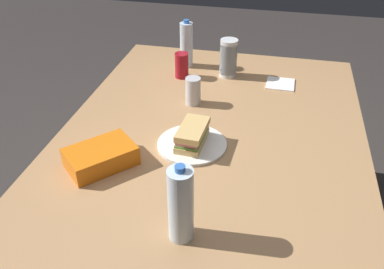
{
  "coord_description": "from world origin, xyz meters",
  "views": [
    {
      "loc": [
        1.31,
        0.22,
        1.62
      ],
      "look_at": [
        0.09,
        -0.06,
        0.78
      ],
      "focal_mm": 38.61,
      "sensor_mm": 36.0,
      "label": 1
    }
  ],
  "objects_px": {
    "dining_table": "(211,150)",
    "water_bottle_spare": "(186,45)",
    "sandwich": "(192,134)",
    "paper_plate": "(192,144)",
    "plastic_cup_stack": "(228,58)",
    "soda_can_silver": "(193,91)",
    "chip_bag": "(101,157)",
    "soda_can_red": "(182,65)",
    "water_bottle_tall": "(181,205)"
  },
  "relations": [
    {
      "from": "dining_table",
      "to": "water_bottle_spare",
      "type": "xyz_separation_m",
      "value": [
        -0.6,
        -0.24,
        0.19
      ]
    },
    {
      "from": "sandwich",
      "to": "dining_table",
      "type": "bearing_deg",
      "value": 148.47
    },
    {
      "from": "paper_plate",
      "to": "plastic_cup_stack",
      "type": "relative_size",
      "value": 1.41
    },
    {
      "from": "paper_plate",
      "to": "soda_can_silver",
      "type": "distance_m",
      "value": 0.32
    },
    {
      "from": "soda_can_silver",
      "to": "plastic_cup_stack",
      "type": "bearing_deg",
      "value": 160.77
    },
    {
      "from": "paper_plate",
      "to": "chip_bag",
      "type": "xyz_separation_m",
      "value": [
        0.18,
        -0.28,
        0.03
      ]
    },
    {
      "from": "chip_bag",
      "to": "water_bottle_spare",
      "type": "height_order",
      "value": "water_bottle_spare"
    },
    {
      "from": "plastic_cup_stack",
      "to": "soda_can_red",
      "type": "bearing_deg",
      "value": -74.03
    },
    {
      "from": "water_bottle_spare",
      "to": "soda_can_silver",
      "type": "xyz_separation_m",
      "value": [
        0.38,
        0.12,
        -0.05
      ]
    },
    {
      "from": "dining_table",
      "to": "soda_can_silver",
      "type": "xyz_separation_m",
      "value": [
        -0.22,
        -0.12,
        0.13
      ]
    },
    {
      "from": "soda_can_red",
      "to": "soda_can_silver",
      "type": "xyz_separation_m",
      "value": [
        0.24,
        0.11,
        0.0
      ]
    },
    {
      "from": "chip_bag",
      "to": "sandwich",
      "type": "bearing_deg",
      "value": 164.75
    },
    {
      "from": "sandwich",
      "to": "water_bottle_spare",
      "type": "bearing_deg",
      "value": -165.18
    },
    {
      "from": "soda_can_red",
      "to": "water_bottle_spare",
      "type": "distance_m",
      "value": 0.14
    },
    {
      "from": "paper_plate",
      "to": "plastic_cup_stack",
      "type": "height_order",
      "value": "plastic_cup_stack"
    },
    {
      "from": "soda_can_red",
      "to": "water_bottle_tall",
      "type": "xyz_separation_m",
      "value": [
        0.99,
        0.24,
        0.06
      ]
    },
    {
      "from": "paper_plate",
      "to": "water_bottle_spare",
      "type": "bearing_deg",
      "value": -165.23
    },
    {
      "from": "sandwich",
      "to": "soda_can_silver",
      "type": "bearing_deg",
      "value": -168.14
    },
    {
      "from": "plastic_cup_stack",
      "to": "paper_plate",
      "type": "bearing_deg",
      "value": -3.91
    },
    {
      "from": "chip_bag",
      "to": "water_bottle_tall",
      "type": "distance_m",
      "value": 0.44
    },
    {
      "from": "sandwich",
      "to": "water_bottle_tall",
      "type": "distance_m",
      "value": 0.44
    },
    {
      "from": "paper_plate",
      "to": "water_bottle_tall",
      "type": "bearing_deg",
      "value": 8.6
    },
    {
      "from": "dining_table",
      "to": "sandwich",
      "type": "bearing_deg",
      "value": -31.53
    },
    {
      "from": "sandwich",
      "to": "paper_plate",
      "type": "bearing_deg",
      "value": -157.09
    },
    {
      "from": "paper_plate",
      "to": "soda_can_red",
      "type": "height_order",
      "value": "soda_can_red"
    },
    {
      "from": "dining_table",
      "to": "water_bottle_spare",
      "type": "relative_size",
      "value": 6.84
    },
    {
      "from": "sandwich",
      "to": "water_bottle_tall",
      "type": "bearing_deg",
      "value": 8.46
    },
    {
      "from": "dining_table",
      "to": "plastic_cup_stack",
      "type": "xyz_separation_m",
      "value": [
        -0.53,
        -0.02,
        0.17
      ]
    },
    {
      "from": "plastic_cup_stack",
      "to": "sandwich",
      "type": "bearing_deg",
      "value": -3.73
    },
    {
      "from": "dining_table",
      "to": "paper_plate",
      "type": "relative_size",
      "value": 6.32
    },
    {
      "from": "chip_bag",
      "to": "water_bottle_spare",
      "type": "distance_m",
      "value": 0.88
    },
    {
      "from": "plastic_cup_stack",
      "to": "soda_can_silver",
      "type": "distance_m",
      "value": 0.33
    },
    {
      "from": "dining_table",
      "to": "water_bottle_tall",
      "type": "relative_size",
      "value": 6.53
    },
    {
      "from": "soda_can_red",
      "to": "plastic_cup_stack",
      "type": "relative_size",
      "value": 0.66
    },
    {
      "from": "water_bottle_tall",
      "to": "plastic_cup_stack",
      "type": "xyz_separation_m",
      "value": [
        -1.06,
        -0.02,
        -0.03
      ]
    },
    {
      "from": "sandwich",
      "to": "chip_bag",
      "type": "height_order",
      "value": "sandwich"
    },
    {
      "from": "water_bottle_tall",
      "to": "soda_can_silver",
      "type": "bearing_deg",
      "value": -170.1
    },
    {
      "from": "water_bottle_tall",
      "to": "soda_can_silver",
      "type": "distance_m",
      "value": 0.76
    },
    {
      "from": "soda_can_silver",
      "to": "water_bottle_spare",
      "type": "bearing_deg",
      "value": -162.78
    },
    {
      "from": "paper_plate",
      "to": "plastic_cup_stack",
      "type": "bearing_deg",
      "value": 176.09
    },
    {
      "from": "soda_can_red",
      "to": "water_bottle_spare",
      "type": "relative_size",
      "value": 0.51
    },
    {
      "from": "dining_table",
      "to": "soda_can_red",
      "type": "distance_m",
      "value": 0.54
    },
    {
      "from": "dining_table",
      "to": "water_bottle_tall",
      "type": "xyz_separation_m",
      "value": [
        0.52,
        0.01,
        0.19
      ]
    },
    {
      "from": "water_bottle_spare",
      "to": "water_bottle_tall",
      "type": "bearing_deg",
      "value": 12.41
    },
    {
      "from": "chip_bag",
      "to": "water_bottle_tall",
      "type": "xyz_separation_m",
      "value": [
        0.26,
        0.35,
        0.08
      ]
    },
    {
      "from": "water_bottle_tall",
      "to": "water_bottle_spare",
      "type": "distance_m",
      "value": 1.16
    },
    {
      "from": "dining_table",
      "to": "paper_plate",
      "type": "height_order",
      "value": "paper_plate"
    },
    {
      "from": "plastic_cup_stack",
      "to": "water_bottle_spare",
      "type": "height_order",
      "value": "water_bottle_spare"
    },
    {
      "from": "sandwich",
      "to": "water_bottle_tall",
      "type": "height_order",
      "value": "water_bottle_tall"
    },
    {
      "from": "water_bottle_tall",
      "to": "soda_can_silver",
      "type": "height_order",
      "value": "water_bottle_tall"
    }
  ]
}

